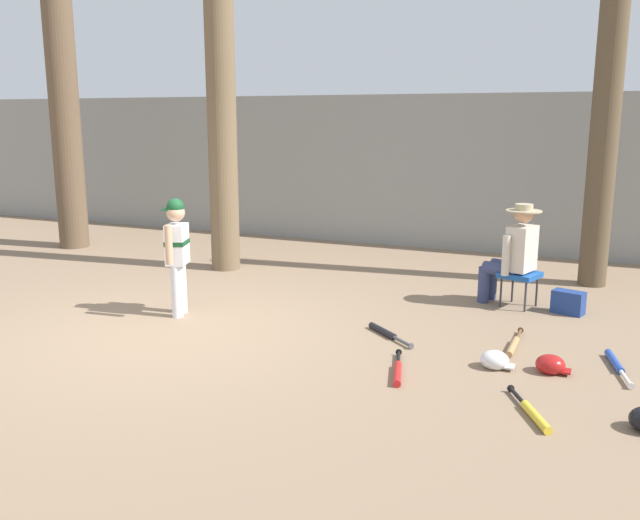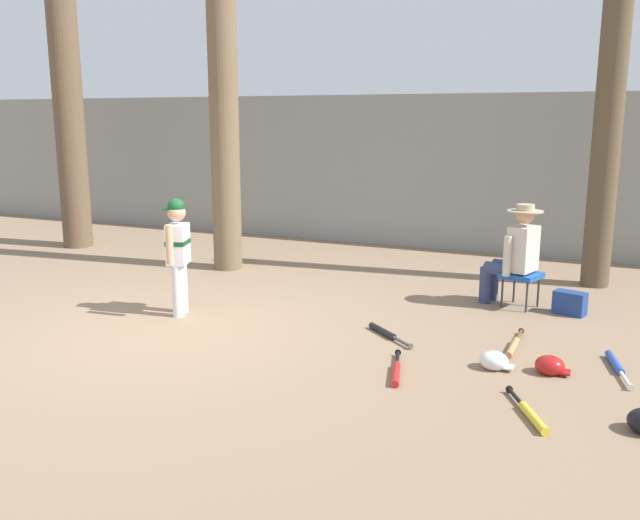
% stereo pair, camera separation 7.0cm
% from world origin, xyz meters
% --- Properties ---
extents(ground_plane, '(60.00, 60.00, 0.00)m').
position_xyz_m(ground_plane, '(0.00, 0.00, 0.00)').
color(ground_plane, '#897056').
extents(concrete_back_wall, '(18.00, 0.36, 2.53)m').
position_xyz_m(concrete_back_wall, '(0.00, 5.73, 1.26)').
color(concrete_back_wall, gray).
rests_on(concrete_back_wall, ground).
extents(tree_near_player, '(0.60, 0.60, 5.57)m').
position_xyz_m(tree_near_player, '(-1.03, 2.86, 2.49)').
color(tree_near_player, brown).
rests_on(tree_near_player, ground).
extents(tree_behind_spectator, '(0.47, 0.47, 5.36)m').
position_xyz_m(tree_behind_spectator, '(3.88, 3.96, 2.45)').
color(tree_behind_spectator, brown).
rests_on(tree_behind_spectator, ground).
extents(young_ballplayer, '(0.45, 0.56, 1.31)m').
position_xyz_m(young_ballplayer, '(-0.29, 0.65, 0.74)').
color(young_ballplayer, white).
rests_on(young_ballplayer, ground).
extents(folding_stool, '(0.50, 0.50, 0.41)m').
position_xyz_m(folding_stool, '(3.14, 2.49, 0.36)').
color(folding_stool, '#194C9E').
rests_on(folding_stool, ground).
extents(seated_spectator, '(0.68, 0.53, 1.20)m').
position_xyz_m(seated_spectator, '(3.05, 2.52, 0.64)').
color(seated_spectator, navy).
rests_on(seated_spectator, ground).
extents(handbag_beside_stool, '(0.38, 0.27, 0.26)m').
position_xyz_m(handbag_beside_stool, '(3.69, 2.42, 0.13)').
color(handbag_beside_stool, navy).
rests_on(handbag_beside_stool, ground).
extents(tree_far_left, '(0.67, 0.67, 6.24)m').
position_xyz_m(tree_far_left, '(-4.28, 3.28, 2.79)').
color(tree_far_left, brown).
rests_on(tree_far_left, ground).
extents(bat_black_composite, '(0.61, 0.52, 0.07)m').
position_xyz_m(bat_black_composite, '(2.06, 0.85, 0.03)').
color(bat_black_composite, black).
rests_on(bat_black_composite, ground).
extents(bat_blue_youth, '(0.25, 0.81, 0.07)m').
position_xyz_m(bat_blue_youth, '(4.20, 0.82, 0.03)').
color(bat_blue_youth, '#2347AD').
rests_on(bat_blue_youth, ground).
extents(bat_red_barrel, '(0.27, 0.77, 0.07)m').
position_xyz_m(bat_red_barrel, '(2.49, -0.11, 0.03)').
color(bat_red_barrel, red).
rests_on(bat_red_barrel, ground).
extents(bat_yellow_trainer, '(0.41, 0.70, 0.07)m').
position_xyz_m(bat_yellow_trainer, '(3.65, -0.52, 0.03)').
color(bat_yellow_trainer, yellow).
rests_on(bat_yellow_trainer, ground).
extents(bat_wood_tan, '(0.07, 0.81, 0.07)m').
position_xyz_m(bat_wood_tan, '(3.30, 0.98, 0.03)').
color(bat_wood_tan, tan).
rests_on(bat_wood_tan, ground).
extents(batting_helmet_red, '(0.30, 0.23, 0.17)m').
position_xyz_m(batting_helmet_red, '(3.68, 0.46, 0.07)').
color(batting_helmet_red, '#A81919').
rests_on(batting_helmet_red, ground).
extents(batting_helmet_white, '(0.30, 0.23, 0.17)m').
position_xyz_m(batting_helmet_white, '(3.22, 0.38, 0.07)').
color(batting_helmet_white, silver).
rests_on(batting_helmet_white, ground).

